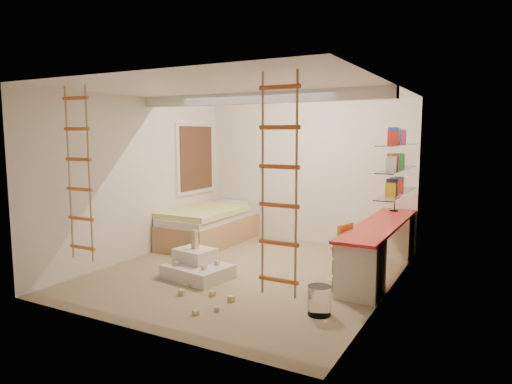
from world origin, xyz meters
The scene contains 15 objects.
floor centered at (0.00, 0.00, 0.00)m, with size 4.50×4.50×0.00m, color #917E5D.
ceiling_beam centered at (0.00, 0.30, 2.52)m, with size 4.00×0.18×0.16m, color white.
window_frame centered at (-1.97, 1.50, 1.55)m, with size 0.06×1.15×1.35m, color white.
window_blind centered at (-1.93, 1.50, 1.55)m, with size 0.02×1.00×1.20m, color #4C2D1E.
rope_ladder_left centered at (-1.35, -1.75, 1.52)m, with size 0.41×0.04×2.13m, color orange, non-canonical shape.
rope_ladder_right centered at (1.35, -1.75, 1.52)m, with size 0.41×0.04×2.13m, color #C74C22, non-canonical shape.
waste_bin centered at (1.49, -0.98, 0.16)m, with size 0.26×0.26×0.33m, color white.
desk centered at (1.72, 0.86, 0.40)m, with size 0.56×2.80×0.75m.
shelves centered at (1.87, 1.13, 1.50)m, with size 0.25×1.80×0.71m.
bed centered at (-1.48, 1.23, 0.33)m, with size 1.02×2.00×0.69m.
task_lamp centered at (1.67, 1.82, 1.14)m, with size 0.14×0.36×0.57m.
swivel_chair centered at (1.40, 0.27, 0.30)m, with size 0.60×0.60×0.81m.
play_platform centered at (-0.50, -0.51, 0.15)m, with size 0.95×0.79×0.38m.
toy_blocks centered at (-0.20, -0.87, 0.21)m, with size 1.20×1.29×0.65m.
books centered at (1.87, 1.13, 1.62)m, with size 0.14×0.70×0.92m.
Camera 1 is at (3.18, -5.60, 2.00)m, focal length 32.00 mm.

